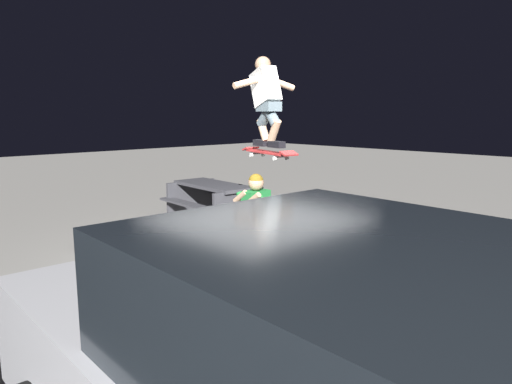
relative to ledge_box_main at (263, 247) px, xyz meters
name	(u,v)px	position (x,y,z in m)	size (l,w,h in m)	color
ground_plane	(255,263)	(0.05, 0.10, -0.23)	(40.00, 40.00, 0.00)	gray
ledge_box_main	(263,247)	(0.00, 0.00, 0.00)	(1.85, 0.75, 0.46)	#38383D
person_sitting_on_ledge	(250,220)	(-0.20, 0.43, 0.48)	(0.59, 0.75, 1.29)	#2D3856
skateboard	(269,153)	(-0.28, 0.18, 1.33)	(1.04, 0.42, 0.13)	#B72D2D
skater_airborne	(266,97)	(-0.23, 0.17, 2.01)	(0.64, 0.88, 1.12)	black
kicker_ramp	(128,248)	(1.73, 1.12, -0.15)	(1.35, 0.98, 0.46)	#38383D
picnic_table_back	(214,197)	(2.35, -1.01, 0.27)	(1.77, 1.43, 0.75)	#38383D
trash_bin	(377,298)	(-2.36, 0.91, 0.21)	(0.52, 0.52, 0.87)	#19512D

